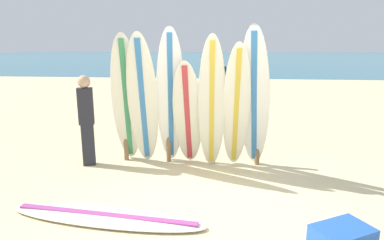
{
  "coord_description": "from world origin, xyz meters",
  "views": [
    {
      "loc": [
        0.25,
        -4.26,
        2.22
      ],
      "look_at": [
        -0.4,
        2.08,
        0.77
      ],
      "focal_mm": 30.98,
      "sensor_mm": 36.0,
      "label": 1
    }
  ],
  "objects_px": {
    "surfboard_rack": "(190,131)",
    "surfboard_lying_on_sand": "(105,217)",
    "surfboard_leaning_center": "(188,115)",
    "surfboard_leaning_far_right": "(254,101)",
    "surfboard_leaning_right": "(236,109)",
    "small_boat_offshore": "(215,67)",
    "surfboard_leaning_far_left": "(126,101)",
    "surfboard_leaning_left": "(143,103)",
    "surfboard_leaning_center_left": "(171,99)",
    "surfboard_leaning_center_right": "(212,105)",
    "beachgoer_standing": "(86,117)"
  },
  "relations": [
    {
      "from": "surfboard_rack",
      "to": "surfboard_lying_on_sand",
      "type": "relative_size",
      "value": 0.97
    },
    {
      "from": "surfboard_leaning_center",
      "to": "surfboard_leaning_far_right",
      "type": "relative_size",
      "value": 0.78
    },
    {
      "from": "surfboard_lying_on_sand",
      "to": "surfboard_leaning_far_right",
      "type": "bearing_deg",
      "value": 43.36
    },
    {
      "from": "surfboard_leaning_right",
      "to": "small_boat_offshore",
      "type": "height_order",
      "value": "surfboard_leaning_right"
    },
    {
      "from": "surfboard_rack",
      "to": "surfboard_leaning_far_left",
      "type": "xyz_separation_m",
      "value": [
        -1.13,
        -0.28,
        0.6
      ]
    },
    {
      "from": "surfboard_leaning_left",
      "to": "surfboard_leaning_center_left",
      "type": "height_order",
      "value": "surfboard_leaning_center_left"
    },
    {
      "from": "surfboard_leaning_far_left",
      "to": "small_boat_offshore",
      "type": "bearing_deg",
      "value": 88.25
    },
    {
      "from": "surfboard_leaning_center_right",
      "to": "small_boat_offshore",
      "type": "relative_size",
      "value": 0.86
    },
    {
      "from": "surfboard_leaning_center",
      "to": "surfboard_rack",
      "type": "bearing_deg",
      "value": 85.52
    },
    {
      "from": "surfboard_leaning_right",
      "to": "small_boat_offshore",
      "type": "xyz_separation_m",
      "value": [
        -1.22,
        24.72,
        -0.89
      ]
    },
    {
      "from": "surfboard_leaning_center",
      "to": "surfboard_leaning_center_right",
      "type": "relative_size",
      "value": 0.83
    },
    {
      "from": "surfboard_leaning_left",
      "to": "surfboard_lying_on_sand",
      "type": "height_order",
      "value": "surfboard_leaning_left"
    },
    {
      "from": "surfboard_leaning_center",
      "to": "surfboard_leaning_far_right",
      "type": "bearing_deg",
      "value": -3.94
    },
    {
      "from": "surfboard_leaning_right",
      "to": "surfboard_leaning_far_right",
      "type": "relative_size",
      "value": 0.9
    },
    {
      "from": "surfboard_leaning_center_left",
      "to": "surfboard_lying_on_sand",
      "type": "height_order",
      "value": "surfboard_leaning_center_left"
    },
    {
      "from": "surfboard_rack",
      "to": "beachgoer_standing",
      "type": "xyz_separation_m",
      "value": [
        -1.89,
        -0.33,
        0.31
      ]
    },
    {
      "from": "surfboard_leaning_center_left",
      "to": "surfboard_leaning_center",
      "type": "height_order",
      "value": "surfboard_leaning_center_left"
    },
    {
      "from": "surfboard_lying_on_sand",
      "to": "small_boat_offshore",
      "type": "xyz_separation_m",
      "value": [
        0.49,
        26.6,
        0.22
      ]
    },
    {
      "from": "surfboard_leaning_center_right",
      "to": "surfboard_leaning_right",
      "type": "distance_m",
      "value": 0.43
    },
    {
      "from": "beachgoer_standing",
      "to": "surfboard_leaning_far_right",
      "type": "bearing_deg",
      "value": -0.34
    },
    {
      "from": "small_boat_offshore",
      "to": "beachgoer_standing",
      "type": "bearing_deg",
      "value": -93.49
    },
    {
      "from": "surfboard_lying_on_sand",
      "to": "surfboard_leaning_center_left",
      "type": "bearing_deg",
      "value": 74.84
    },
    {
      "from": "surfboard_leaning_center_right",
      "to": "surfboard_leaning_right",
      "type": "relative_size",
      "value": 1.05
    },
    {
      "from": "surfboard_leaning_center",
      "to": "surfboard_leaning_center_left",
      "type": "bearing_deg",
      "value": 176.3
    },
    {
      "from": "surfboard_leaning_far_right",
      "to": "small_boat_offshore",
      "type": "relative_size",
      "value": 0.91
    },
    {
      "from": "beachgoer_standing",
      "to": "small_boat_offshore",
      "type": "xyz_separation_m",
      "value": [
        1.5,
        24.68,
        -0.67
      ]
    },
    {
      "from": "surfboard_leaning_far_left",
      "to": "surfboard_leaning_center_right",
      "type": "distance_m",
      "value": 1.56
    },
    {
      "from": "surfboard_leaning_far_left",
      "to": "small_boat_offshore",
      "type": "relative_size",
      "value": 0.87
    },
    {
      "from": "surfboard_leaning_far_right",
      "to": "surfboard_leaning_right",
      "type": "bearing_deg",
      "value": -176.14
    },
    {
      "from": "surfboard_leaning_center_left",
      "to": "surfboard_leaning_right",
      "type": "distance_m",
      "value": 1.18
    },
    {
      "from": "surfboard_rack",
      "to": "surfboard_leaning_center_left",
      "type": "relative_size",
      "value": 1.04
    },
    {
      "from": "small_boat_offshore",
      "to": "surfboard_leaning_center",
      "type": "bearing_deg",
      "value": -89.16
    },
    {
      "from": "surfboard_leaning_left",
      "to": "small_boat_offshore",
      "type": "relative_size",
      "value": 0.88
    },
    {
      "from": "surfboard_leaning_center_left",
      "to": "surfboard_leaning_far_right",
      "type": "distance_m",
      "value": 1.48
    },
    {
      "from": "surfboard_leaning_center_left",
      "to": "small_boat_offshore",
      "type": "bearing_deg",
      "value": 90.12
    },
    {
      "from": "surfboard_leaning_center_left",
      "to": "surfboard_leaning_far_right",
      "type": "bearing_deg",
      "value": -3.89
    },
    {
      "from": "surfboard_leaning_center_right",
      "to": "surfboard_leaning_far_right",
      "type": "xyz_separation_m",
      "value": [
        0.73,
        0.06,
        0.07
      ]
    },
    {
      "from": "surfboard_leaning_left",
      "to": "beachgoer_standing",
      "type": "xyz_separation_m",
      "value": [
        -1.08,
        0.04,
        -0.29
      ]
    },
    {
      "from": "surfboard_leaning_right",
      "to": "surfboard_leaning_far_right",
      "type": "distance_m",
      "value": 0.33
    },
    {
      "from": "surfboard_leaning_center",
      "to": "small_boat_offshore",
      "type": "xyz_separation_m",
      "value": [
        -0.36,
        24.62,
        -0.74
      ]
    },
    {
      "from": "surfboard_leaning_far_left",
      "to": "surfboard_leaning_right",
      "type": "distance_m",
      "value": 1.98
    },
    {
      "from": "surfboard_rack",
      "to": "surfboard_leaning_center",
      "type": "distance_m",
      "value": 0.46
    },
    {
      "from": "surfboard_leaning_far_right",
      "to": "surfboard_leaning_center_right",
      "type": "bearing_deg",
      "value": -175.44
    },
    {
      "from": "surfboard_rack",
      "to": "surfboard_lying_on_sand",
      "type": "distance_m",
      "value": 2.49
    },
    {
      "from": "surfboard_leaning_left",
      "to": "surfboard_lying_on_sand",
      "type": "relative_size",
      "value": 0.9
    },
    {
      "from": "surfboard_leaning_center_left",
      "to": "surfboard_rack",
      "type": "bearing_deg",
      "value": 37.29
    },
    {
      "from": "surfboard_leaning_center_right",
      "to": "surfboard_lying_on_sand",
      "type": "height_order",
      "value": "surfboard_leaning_center_right"
    },
    {
      "from": "surfboard_leaning_center_right",
      "to": "surfboard_lying_on_sand",
      "type": "distance_m",
      "value": 2.54
    },
    {
      "from": "surfboard_lying_on_sand",
      "to": "surfboard_leaning_far_left",
      "type": "bearing_deg",
      "value": 97.55
    },
    {
      "from": "surfboard_leaning_left",
      "to": "surfboard_leaning_center_left",
      "type": "bearing_deg",
      "value": 14.81
    }
  ]
}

